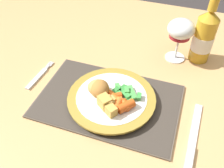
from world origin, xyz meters
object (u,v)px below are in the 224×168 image
at_px(fork, 39,76).
at_px(wine_glass, 181,31).
at_px(dining_table, 123,100).
at_px(table_knife, 192,142).
at_px(dinner_plate, 112,99).
at_px(bottle, 204,36).

distance_m(fork, wine_glass, 0.45).
xyz_separation_m(dining_table, table_knife, (0.22, -0.15, 0.08)).
height_order(dinner_plate, table_knife, dinner_plate).
height_order(dinner_plate, fork, dinner_plate).
bearing_deg(wine_glass, bottle, 16.83).
bearing_deg(table_knife, fork, 170.01).
relative_size(table_knife, bottle, 0.87).
relative_size(fork, wine_glass, 0.97).
height_order(fork, table_knife, table_knife).
bearing_deg(dining_table, wine_glass, 52.59).
distance_m(fork, bottle, 0.52).
relative_size(dinner_plate, fork, 1.74).
height_order(table_knife, wine_glass, wine_glass).
distance_m(dinner_plate, wine_glass, 0.30).
height_order(fork, wine_glass, wine_glass).
height_order(dining_table, dinner_plate, dinner_plate).
relative_size(fork, table_knife, 0.65).
xyz_separation_m(fork, table_knife, (0.46, -0.08, 0.00)).
xyz_separation_m(dining_table, fork, (-0.25, -0.06, 0.08)).
bearing_deg(wine_glass, table_knife, -73.94).
distance_m(table_knife, wine_glass, 0.34).
distance_m(dinner_plate, fork, 0.24).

